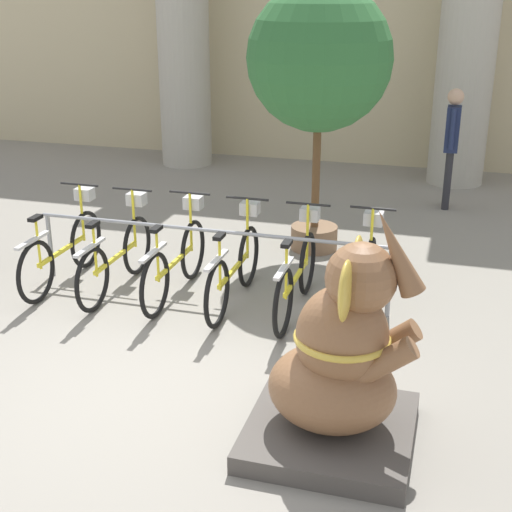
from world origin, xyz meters
TOP-DOWN VIEW (x-y plane):
  - ground_plane at (0.00, 0.00)m, footprint 60.00×60.00m
  - column_left at (-2.46, 7.60)m, footprint 1.17×1.17m
  - column_right at (2.46, 7.60)m, footprint 1.17×1.17m
  - bike_rack at (0.01, 1.95)m, footprint 4.00×0.05m
  - bicycle_0 at (-1.69, 1.83)m, footprint 0.48×1.77m
  - bicycle_1 at (-1.01, 1.80)m, footprint 0.48×1.77m
  - bicycle_2 at (-0.33, 1.85)m, footprint 0.48×1.77m
  - bicycle_3 at (0.35, 1.82)m, footprint 0.48×1.77m
  - bicycle_4 at (1.03, 1.81)m, footprint 0.48×1.77m
  - bicycle_5 at (1.71, 1.84)m, footprint 0.48×1.77m
  - elephant_statue at (1.84, -0.33)m, footprint 1.22×1.22m
  - person_pedestrian at (2.38, 6.03)m, footprint 0.24×0.47m
  - potted_tree at (0.82, 3.71)m, footprint 1.74×1.74m

SIDE VIEW (x-z plane):
  - ground_plane at x=0.00m, z-range 0.00..0.00m
  - bicycle_0 at x=-1.69m, z-range -0.11..0.94m
  - bicycle_1 at x=-1.01m, z-range -0.11..0.94m
  - bicycle_2 at x=-0.33m, z-range -0.11..0.94m
  - bicycle_3 at x=0.35m, z-range -0.11..0.94m
  - bicycle_4 at x=1.03m, z-range -0.11..0.94m
  - bicycle_5 at x=1.71m, z-range -0.11..0.94m
  - bike_rack at x=0.01m, z-range 0.23..1.00m
  - elephant_statue at x=1.84m, z-range -0.30..1.57m
  - person_pedestrian at x=2.38m, z-range 0.19..1.99m
  - potted_tree at x=0.82m, z-range 0.72..3.98m
  - column_left at x=-2.46m, z-range 0.04..5.20m
  - column_right at x=2.46m, z-range 0.04..5.20m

